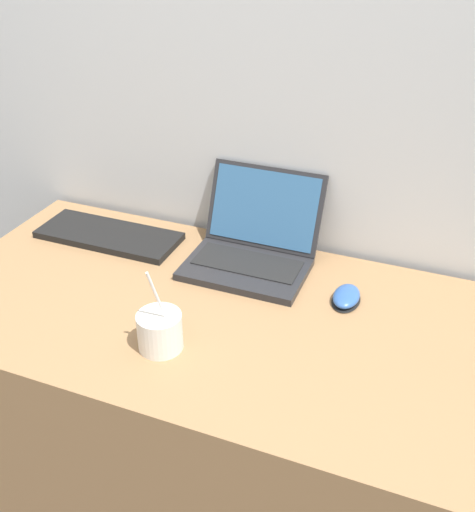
% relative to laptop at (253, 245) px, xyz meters
% --- Properties ---
extents(wall_back, '(7.00, 0.04, 2.50)m').
position_rel_laptop_xyz_m(wall_back, '(-0.01, 0.16, 0.49)').
color(wall_back, silver).
rests_on(wall_back, ground_plane).
extents(desk, '(1.45, 0.73, 0.71)m').
position_rel_laptop_xyz_m(desk, '(-0.01, -0.24, -0.41)').
color(desk, '#936D47').
rests_on(desk, ground_plane).
extents(laptop, '(0.32, 0.30, 0.23)m').
position_rel_laptop_xyz_m(laptop, '(0.00, 0.00, 0.00)').
color(laptop, '#232326').
rests_on(laptop, desk).
extents(drink_cup, '(0.10, 0.10, 0.22)m').
position_rel_laptop_xyz_m(drink_cup, '(-0.06, -0.41, -0.01)').
color(drink_cup, silver).
rests_on(drink_cup, desk).
extents(computer_mouse, '(0.07, 0.11, 0.03)m').
position_rel_laptop_xyz_m(computer_mouse, '(0.28, -0.09, -0.04)').
color(computer_mouse, black).
rests_on(computer_mouse, desk).
extents(external_keyboard, '(0.42, 0.16, 0.02)m').
position_rel_laptop_xyz_m(external_keyboard, '(-0.44, -0.03, -0.04)').
color(external_keyboard, black).
rests_on(external_keyboard, desk).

